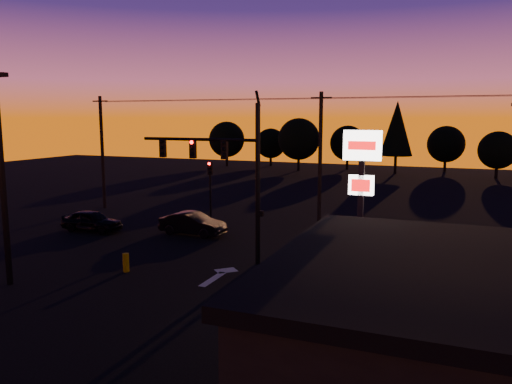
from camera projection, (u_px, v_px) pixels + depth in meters
ground at (193, 285)px, 22.00m from camera, size 120.00×120.00×0.00m
lane_arrow at (219, 275)px, 23.35m from camera, size 1.20×3.10×0.01m
traffic_signal_mast at (228, 165)px, 24.97m from camera, size 6.79×0.52×8.58m
secondary_signal at (210, 183)px, 33.97m from camera, size 0.30×0.31×4.35m
parking_lot_light at (1, 166)px, 21.26m from camera, size 1.25×0.30×9.14m
pylon_sign at (361, 177)px, 20.05m from camera, size 1.50×0.28×6.80m
utility_pole_0 at (102, 152)px, 40.10m from camera, size 1.40×0.26×9.00m
utility_pole_1 at (320, 158)px, 33.42m from camera, size 1.40×0.26×9.00m
power_wires at (321, 98)px, 32.83m from camera, size 36.00×1.22×0.07m
bollard at (126, 263)px, 23.80m from camera, size 0.30×0.30×0.89m
tree_0 at (227, 139)px, 75.41m from camera, size 5.36×5.36×6.74m
tree_1 at (271, 143)px, 76.03m from camera, size 4.54×4.54×5.71m
tree_2 at (299, 139)px, 69.08m from camera, size 5.77×5.78×7.26m
tree_3 at (348, 143)px, 70.61m from camera, size 4.95×4.95×6.22m
tree_4 at (397, 128)px, 64.94m from camera, size 4.18×4.18×9.50m
tree_5 at (446, 144)px, 67.62m from camera, size 4.95×4.95×6.22m
tree_6 at (498, 150)px, 59.94m from camera, size 4.54×4.54×5.71m
car_left at (92, 221)px, 32.30m from camera, size 4.06×1.72×1.37m
car_mid at (193, 224)px, 31.32m from camera, size 4.33×1.66×1.41m
suv_parked at (476, 318)px, 16.50m from camera, size 4.70×5.80×1.47m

